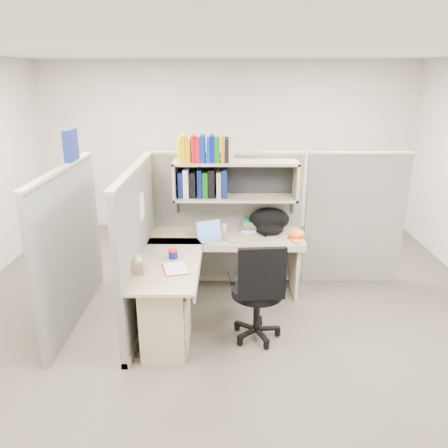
{
  "coord_description": "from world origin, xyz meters",
  "views": [
    {
      "loc": [
        0.01,
        -4.12,
        2.49
      ],
      "look_at": [
        -0.03,
        0.25,
        0.97
      ],
      "focal_mm": 35.0,
      "sensor_mm": 36.0,
      "label": 1
    }
  ],
  "objects_px": {
    "task_chair": "(258,306)",
    "laptop": "(212,232)",
    "backpack": "(270,221)",
    "snack_canister": "(173,254)",
    "desk": "(185,293)"
  },
  "relations": [
    {
      "from": "backpack",
      "to": "task_chair",
      "type": "distance_m",
      "value": 1.22
    },
    {
      "from": "backpack",
      "to": "snack_canister",
      "type": "relative_size",
      "value": 4.83
    },
    {
      "from": "laptop",
      "to": "snack_canister",
      "type": "bearing_deg",
      "value": -147.88
    },
    {
      "from": "desk",
      "to": "snack_canister",
      "type": "distance_m",
      "value": 0.41
    },
    {
      "from": "task_chair",
      "to": "laptop",
      "type": "bearing_deg",
      "value": 119.31
    },
    {
      "from": "desk",
      "to": "backpack",
      "type": "relative_size",
      "value": 3.72
    },
    {
      "from": "laptop",
      "to": "backpack",
      "type": "height_order",
      "value": "backpack"
    },
    {
      "from": "desk",
      "to": "backpack",
      "type": "distance_m",
      "value": 1.39
    },
    {
      "from": "backpack",
      "to": "snack_canister",
      "type": "distance_m",
      "value": 1.29
    },
    {
      "from": "desk",
      "to": "task_chair",
      "type": "distance_m",
      "value": 0.73
    },
    {
      "from": "backpack",
      "to": "task_chair",
      "type": "relative_size",
      "value": 0.45
    },
    {
      "from": "laptop",
      "to": "snack_canister",
      "type": "height_order",
      "value": "laptop"
    },
    {
      "from": "desk",
      "to": "snack_canister",
      "type": "relative_size",
      "value": 17.99
    },
    {
      "from": "backpack",
      "to": "snack_canister",
      "type": "bearing_deg",
      "value": -155.08
    },
    {
      "from": "laptop",
      "to": "backpack",
      "type": "distance_m",
      "value": 0.72
    }
  ]
}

